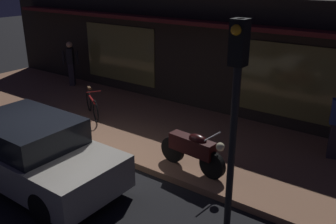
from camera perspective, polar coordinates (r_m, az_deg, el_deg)
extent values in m
plane|color=black|center=(8.59, -14.37, -9.35)|extent=(60.00, 60.00, 0.00)
cube|color=#8C6047|center=(10.47, -1.82, -2.57)|extent=(18.00, 4.00, 0.15)
cube|color=black|center=(12.69, 7.70, 9.60)|extent=(18.00, 2.80, 3.60)
cube|color=brown|center=(13.49, -7.52, 8.96)|extent=(3.20, 0.04, 2.00)
cube|color=brown|center=(10.29, 19.47, 4.24)|extent=(3.20, 0.04, 2.00)
cube|color=#591919|center=(11.12, 3.72, 13.66)|extent=(16.20, 0.50, 0.12)
cylinder|color=black|center=(8.42, 0.72, -5.82)|extent=(0.61, 0.18, 0.60)
cylinder|color=black|center=(7.83, 6.87, -8.17)|extent=(0.61, 0.18, 0.60)
cube|color=black|center=(7.99, 3.72, -5.18)|extent=(1.12, 0.38, 0.36)
ellipsoid|color=black|center=(7.82, 4.62, -4.18)|extent=(0.46, 0.28, 0.20)
sphere|color=#F9EDB7|center=(7.53, 8.09, -5.36)|extent=(0.18, 0.18, 0.18)
cylinder|color=gray|center=(7.55, 6.90, -3.78)|extent=(0.08, 0.55, 0.03)
torus|color=black|center=(11.73, -12.17, 1.70)|extent=(0.59, 0.38, 0.66)
torus|color=black|center=(10.80, -11.15, 0.11)|extent=(0.59, 0.38, 0.66)
cube|color=#A51E1E|center=(11.20, -11.76, 2.00)|extent=(0.79, 0.50, 0.06)
cube|color=brown|center=(11.35, -12.11, 3.66)|extent=(0.21, 0.17, 0.06)
cylinder|color=#A51E1E|center=(10.70, -11.45, 3.11)|extent=(0.24, 0.37, 0.02)
cube|color=#28232D|center=(14.66, -14.65, 5.69)|extent=(0.33, 0.34, 0.85)
cube|color=black|center=(14.50, -14.90, 8.42)|extent=(0.41, 0.43, 0.58)
sphere|color=tan|center=(14.42, -15.06, 10.05)|extent=(0.22, 0.22, 0.22)
cylinder|color=black|center=(14.46, -13.86, 8.20)|extent=(0.13, 0.13, 0.52)
cylinder|color=black|center=(14.57, -15.89, 8.10)|extent=(0.13, 0.13, 0.52)
cube|color=#28232D|center=(9.37, 24.46, -4.11)|extent=(0.32, 0.27, 0.85)
cylinder|color=black|center=(6.05, 10.04, -3.13)|extent=(0.12, 0.12, 3.60)
cube|color=black|center=(5.63, 10.97, 10.50)|extent=(0.24, 0.24, 0.70)
sphere|color=orange|center=(5.48, 10.51, 12.38)|extent=(0.16, 0.16, 0.16)
cylinder|color=black|center=(7.89, -9.45, -9.15)|extent=(0.64, 0.22, 0.64)
cylinder|color=black|center=(7.07, -18.66, -13.93)|extent=(0.64, 0.22, 0.64)
cylinder|color=black|center=(9.82, -20.69, -4.04)|extent=(0.64, 0.22, 0.64)
cube|color=#9E998E|center=(8.31, -20.05, -6.79)|extent=(4.11, 1.77, 0.68)
cube|color=black|center=(8.20, -21.11, -3.05)|extent=(2.21, 1.61, 0.64)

